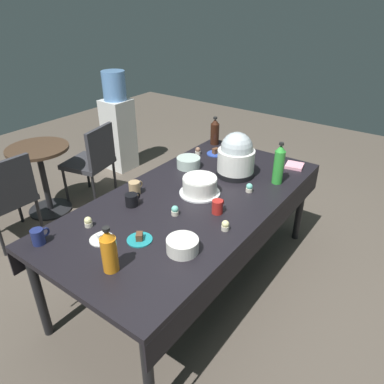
# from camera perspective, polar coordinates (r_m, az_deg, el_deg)

# --- Properties ---
(ground) EXTENTS (9.00, 9.00, 0.00)m
(ground) POSITION_cam_1_polar(r_m,az_deg,el_deg) (3.03, 0.00, -13.32)
(ground) COLOR brown
(potluck_table) EXTENTS (2.20, 1.10, 0.75)m
(potluck_table) POSITION_cam_1_polar(r_m,az_deg,el_deg) (2.62, 0.00, -2.14)
(potluck_table) COLOR black
(potluck_table) RESTS_ON ground
(frosted_layer_cake) EXTENTS (0.30, 0.30, 0.13)m
(frosted_layer_cake) POSITION_cam_1_polar(r_m,az_deg,el_deg) (2.62, 1.24, 0.98)
(frosted_layer_cake) COLOR silver
(frosted_layer_cake) RESTS_ON potluck_table
(slow_cooker) EXTENTS (0.31, 0.31, 0.36)m
(slow_cooker) POSITION_cam_1_polar(r_m,az_deg,el_deg) (2.87, 7.00, 5.66)
(slow_cooker) COLOR black
(slow_cooker) RESTS_ON potluck_table
(glass_salad_bowl) EXTENTS (0.20, 0.20, 0.09)m
(glass_salad_bowl) POSITION_cam_1_polar(r_m,az_deg,el_deg) (3.03, -0.56, 4.70)
(glass_salad_bowl) COLOR #B2C6BC
(glass_salad_bowl) RESTS_ON potluck_table
(ceramic_snack_bowl) EXTENTS (0.19, 0.19, 0.08)m
(ceramic_snack_bowl) POSITION_cam_1_polar(r_m,az_deg,el_deg) (2.06, -1.51, -8.44)
(ceramic_snack_bowl) COLOR silver
(ceramic_snack_bowl) RESTS_ON potluck_table
(dessert_plate_white) EXTENTS (0.15, 0.15, 0.05)m
(dessert_plate_white) POSITION_cam_1_polar(r_m,az_deg,el_deg) (2.23, -14.09, -7.12)
(dessert_plate_white) COLOR white
(dessert_plate_white) RESTS_ON potluck_table
(dessert_plate_teal) EXTENTS (0.15, 0.15, 0.05)m
(dessert_plate_teal) POSITION_cam_1_polar(r_m,az_deg,el_deg) (2.18, -8.30, -7.31)
(dessert_plate_teal) COLOR teal
(dessert_plate_teal) RESTS_ON potluck_table
(dessert_plate_cobalt) EXTENTS (0.16, 0.16, 0.06)m
(dessert_plate_cobalt) POSITION_cam_1_polar(r_m,az_deg,el_deg) (3.31, 3.74, 6.23)
(dessert_plate_cobalt) COLOR #2D4CB2
(dessert_plate_cobalt) RESTS_ON potluck_table
(cupcake_mint) EXTENTS (0.05, 0.05, 0.07)m
(cupcake_mint) POSITION_cam_1_polar(r_m,az_deg,el_deg) (2.25, 5.30, -5.31)
(cupcake_mint) COLOR beige
(cupcake_mint) RESTS_ON potluck_table
(cupcake_rose) EXTENTS (0.05, 0.05, 0.07)m
(cupcake_rose) POSITION_cam_1_polar(r_m,az_deg,el_deg) (3.17, 7.73, 5.27)
(cupcake_rose) COLOR beige
(cupcake_rose) RESTS_ON potluck_table
(cupcake_vanilla) EXTENTS (0.05, 0.05, 0.07)m
(cupcake_vanilla) POSITION_cam_1_polar(r_m,az_deg,el_deg) (2.69, 9.06, 0.65)
(cupcake_vanilla) COLOR beige
(cupcake_vanilla) RESTS_ON potluck_table
(cupcake_lemon) EXTENTS (0.05, 0.05, 0.07)m
(cupcake_lemon) POSITION_cam_1_polar(r_m,az_deg,el_deg) (3.30, 0.93, 6.53)
(cupcake_lemon) COLOR beige
(cupcake_lemon) RESTS_ON potluck_table
(cupcake_cocoa) EXTENTS (0.05, 0.05, 0.07)m
(cupcake_cocoa) POSITION_cam_1_polar(r_m,az_deg,el_deg) (2.36, -16.10, -4.58)
(cupcake_cocoa) COLOR beige
(cupcake_cocoa) RESTS_ON potluck_table
(cupcake_berry) EXTENTS (0.05, 0.05, 0.07)m
(cupcake_berry) POSITION_cam_1_polar(r_m,az_deg,el_deg) (2.39, -2.71, -2.96)
(cupcake_berry) COLOR beige
(cupcake_berry) RESTS_ON potluck_table
(soda_bottle_lime_soda) EXTENTS (0.08, 0.08, 0.33)m
(soda_bottle_lime_soda) POSITION_cam_1_polar(r_m,az_deg,el_deg) (2.81, 13.58, 4.25)
(soda_bottle_lime_soda) COLOR green
(soda_bottle_lime_soda) RESTS_ON potluck_table
(soda_bottle_orange_juice) EXTENTS (0.09, 0.09, 0.27)m
(soda_bottle_orange_juice) POSITION_cam_1_polar(r_m,az_deg,el_deg) (1.94, -12.99, -9.06)
(soda_bottle_orange_juice) COLOR orange
(soda_bottle_orange_juice) RESTS_ON potluck_table
(soda_bottle_cola) EXTENTS (0.08, 0.08, 0.27)m
(soda_bottle_cola) POSITION_cam_1_polar(r_m,az_deg,el_deg) (3.51, 3.64, 9.49)
(soda_bottle_cola) COLOR #33190F
(soda_bottle_cola) RESTS_ON potluck_table
(coffee_mug_black) EXTENTS (0.13, 0.09, 0.09)m
(coffee_mug_black) POSITION_cam_1_polar(r_m,az_deg,el_deg) (2.52, -9.50, -1.23)
(coffee_mug_black) COLOR black
(coffee_mug_black) RESTS_ON potluck_table
(coffee_mug_tan) EXTENTS (0.12, 0.08, 0.10)m
(coffee_mug_tan) POSITION_cam_1_polar(r_m,az_deg,el_deg) (2.66, -9.04, 0.68)
(coffee_mug_tan) COLOR tan
(coffee_mug_tan) RESTS_ON potluck_table
(coffee_mug_navy) EXTENTS (0.12, 0.07, 0.10)m
(coffee_mug_navy) POSITION_cam_1_polar(r_m,az_deg,el_deg) (2.30, -23.13, -6.48)
(coffee_mug_navy) COLOR navy
(coffee_mug_navy) RESTS_ON potluck_table
(coffee_mug_red) EXTENTS (0.12, 0.07, 0.09)m
(coffee_mug_red) POSITION_cam_1_polar(r_m,az_deg,el_deg) (2.40, 4.09, -2.31)
(coffee_mug_red) COLOR #B2231E
(coffee_mug_red) RESTS_ON potluck_table
(paper_napkin_stack) EXTENTS (0.16, 0.16, 0.02)m
(paper_napkin_stack) POSITION_cam_1_polar(r_m,az_deg,el_deg) (3.17, 15.91, 4.03)
(paper_napkin_stack) COLOR pink
(paper_napkin_stack) RESTS_ON potluck_table
(maroon_chair_left) EXTENTS (0.45, 0.45, 0.85)m
(maroon_chair_left) POSITION_cam_1_polar(r_m,az_deg,el_deg) (3.55, -27.31, -0.38)
(maroon_chair_left) COLOR #333338
(maroon_chair_left) RESTS_ON ground
(maroon_chair_right) EXTENTS (0.53, 0.53, 0.85)m
(maroon_chair_right) POSITION_cam_1_polar(r_m,az_deg,el_deg) (4.00, -15.43, 5.12)
(maroon_chair_right) COLOR #333338
(maroon_chair_right) RESTS_ON ground
(round_cafe_table) EXTENTS (0.60, 0.60, 0.72)m
(round_cafe_table) POSITION_cam_1_polar(r_m,az_deg,el_deg) (3.94, -22.70, 3.55)
(round_cafe_table) COLOR #473323
(round_cafe_table) RESTS_ON ground
(water_cooler) EXTENTS (0.32, 0.32, 1.24)m
(water_cooler) POSITION_cam_1_polar(r_m,az_deg,el_deg) (4.70, -11.63, 10.44)
(water_cooler) COLOR silver
(water_cooler) RESTS_ON ground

